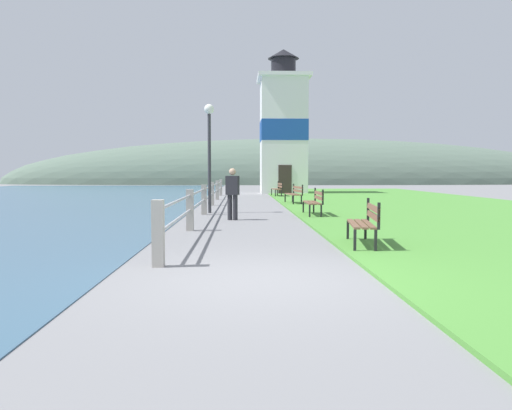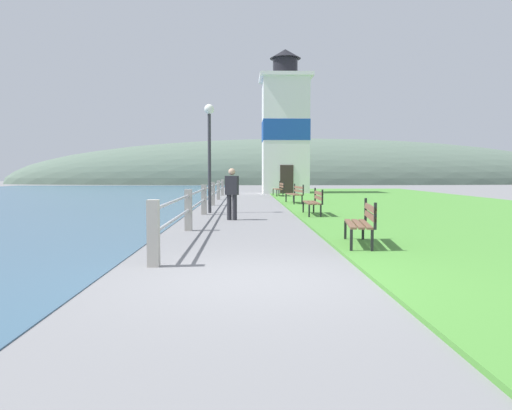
{
  "view_description": "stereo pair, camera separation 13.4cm",
  "coord_description": "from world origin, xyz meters",
  "px_view_note": "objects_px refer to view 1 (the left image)",
  "views": [
    {
      "loc": [
        -0.24,
        -6.8,
        1.48
      ],
      "look_at": [
        0.31,
        11.32,
        0.3
      ],
      "focal_mm": 35.0,
      "sensor_mm": 36.0,
      "label": 1
    },
    {
      "loc": [
        -0.1,
        -6.8,
        1.48
      ],
      "look_at": [
        0.31,
        11.32,
        0.3
      ],
      "focal_mm": 35.0,
      "sensor_mm": 36.0,
      "label": 2
    }
  ],
  "objects_px": {
    "park_bench_midway": "(314,201)",
    "park_bench_far": "(295,193)",
    "park_bench_near": "(365,221)",
    "person_strolling": "(232,192)",
    "lamp_post": "(209,138)",
    "park_bench_by_lighthouse": "(278,188)",
    "lighthouse": "(283,130)"
  },
  "relations": [
    {
      "from": "park_bench_by_lighthouse",
      "to": "park_bench_midway",
      "type": "bearing_deg",
      "value": 86.97
    },
    {
      "from": "lighthouse",
      "to": "lamp_post",
      "type": "xyz_separation_m",
      "value": [
        -4.15,
        -17.19,
        -1.79
      ]
    },
    {
      "from": "lamp_post",
      "to": "park_bench_by_lighthouse",
      "type": "bearing_deg",
      "value": 74.41
    },
    {
      "from": "park_bench_near",
      "to": "lamp_post",
      "type": "distance_m",
      "value": 9.57
    },
    {
      "from": "person_strolling",
      "to": "park_bench_by_lighthouse",
      "type": "bearing_deg",
      "value": 7.48
    },
    {
      "from": "lighthouse",
      "to": "person_strolling",
      "type": "bearing_deg",
      "value": -99.29
    },
    {
      "from": "lighthouse",
      "to": "person_strolling",
      "type": "distance_m",
      "value": 20.56
    },
    {
      "from": "park_bench_midway",
      "to": "park_bench_far",
      "type": "height_order",
      "value": "same"
    },
    {
      "from": "park_bench_midway",
      "to": "person_strolling",
      "type": "xyz_separation_m",
      "value": [
        -2.74,
        -1.2,
        0.34
      ]
    },
    {
      "from": "park_bench_midway",
      "to": "lamp_post",
      "type": "relative_size",
      "value": 0.47
    },
    {
      "from": "park_bench_by_lighthouse",
      "to": "park_bench_far",
      "type": "bearing_deg",
      "value": 88.05
    },
    {
      "from": "park_bench_near",
      "to": "park_bench_far",
      "type": "bearing_deg",
      "value": -82.61
    },
    {
      "from": "park_bench_near",
      "to": "lighthouse",
      "type": "relative_size",
      "value": 0.17
    },
    {
      "from": "park_bench_near",
      "to": "lighthouse",
      "type": "height_order",
      "value": "lighthouse"
    },
    {
      "from": "park_bench_midway",
      "to": "park_bench_far",
      "type": "relative_size",
      "value": 0.99
    },
    {
      "from": "park_bench_by_lighthouse",
      "to": "lighthouse",
      "type": "height_order",
      "value": "lighthouse"
    },
    {
      "from": "park_bench_near",
      "to": "lighthouse",
      "type": "distance_m",
      "value": 26.1
    },
    {
      "from": "park_bench_midway",
      "to": "park_bench_by_lighthouse",
      "type": "relative_size",
      "value": 1.0
    },
    {
      "from": "park_bench_near",
      "to": "person_strolling",
      "type": "relative_size",
      "value": 1.06
    },
    {
      "from": "park_bench_by_lighthouse",
      "to": "lighthouse",
      "type": "distance_m",
      "value": 6.4
    },
    {
      "from": "park_bench_near",
      "to": "park_bench_midway",
      "type": "xyz_separation_m",
      "value": [
        0.03,
        7.02,
        0.0
      ]
    },
    {
      "from": "park_bench_midway",
      "to": "park_bench_far",
      "type": "bearing_deg",
      "value": -89.65
    },
    {
      "from": "park_bench_near",
      "to": "park_bench_midway",
      "type": "distance_m",
      "value": 7.02
    },
    {
      "from": "park_bench_near",
      "to": "lamp_post",
      "type": "xyz_separation_m",
      "value": [
        -3.6,
        8.59,
        2.2
      ]
    },
    {
      "from": "park_bench_by_lighthouse",
      "to": "lamp_post",
      "type": "xyz_separation_m",
      "value": [
        -3.42,
        -12.24,
        2.2
      ]
    },
    {
      "from": "park_bench_by_lighthouse",
      "to": "lighthouse",
      "type": "bearing_deg",
      "value": -102.36
    },
    {
      "from": "person_strolling",
      "to": "lamp_post",
      "type": "relative_size",
      "value": 0.41
    },
    {
      "from": "park_bench_far",
      "to": "lighthouse",
      "type": "xyz_separation_m",
      "value": [
        0.48,
        12.28,
        3.99
      ]
    },
    {
      "from": "park_bench_near",
      "to": "person_strolling",
      "type": "height_order",
      "value": "person_strolling"
    },
    {
      "from": "park_bench_far",
      "to": "park_bench_near",
      "type": "bearing_deg",
      "value": 82.91
    },
    {
      "from": "park_bench_midway",
      "to": "lamp_post",
      "type": "height_order",
      "value": "lamp_post"
    },
    {
      "from": "lighthouse",
      "to": "park_bench_by_lighthouse",
      "type": "bearing_deg",
      "value": -98.44
    }
  ]
}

